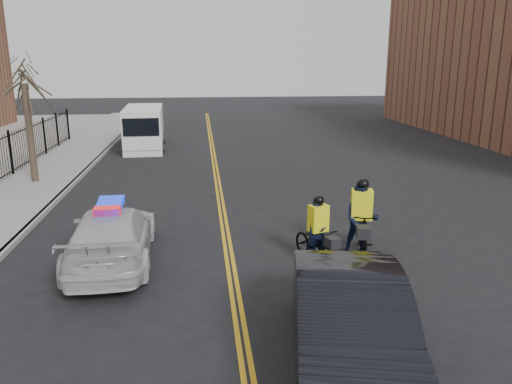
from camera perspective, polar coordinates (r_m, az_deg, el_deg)
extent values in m
plane|color=black|center=(12.31, -2.75, -9.41)|extent=(120.00, 120.00, 0.00)
cube|color=gold|center=(19.86, -4.48, 0.10)|extent=(0.10, 60.00, 0.01)
cube|color=gold|center=(19.87, -4.02, 0.11)|extent=(0.10, 60.00, 0.01)
cube|color=gray|center=(20.98, -25.18, -0.31)|extent=(3.00, 60.00, 0.15)
cube|color=gray|center=(20.54, -21.22, -0.19)|extent=(0.20, 60.00, 0.15)
cylinder|color=#33281E|center=(22.49, -24.42, 6.13)|extent=(0.28, 0.28, 4.00)
imported|color=silver|center=(13.28, -16.15, -4.80)|extent=(2.24, 5.04, 1.44)
cube|color=#0C26CC|center=(13.04, -16.40, -1.49)|extent=(0.66, 1.34, 0.16)
imported|color=black|center=(8.48, 10.79, -15.16)|extent=(2.64, 5.38, 1.70)
cube|color=white|center=(30.10, -12.66, 7.16)|extent=(2.38, 5.75, 2.40)
cube|color=white|center=(27.70, -12.89, 6.06)|extent=(2.08, 0.94, 1.25)
cube|color=black|center=(27.20, -13.01, 7.24)|extent=(1.88, 0.20, 0.94)
cylinder|color=black|center=(28.65, -14.72, 4.96)|extent=(0.30, 0.74, 0.73)
cylinder|color=black|center=(28.53, -10.73, 5.15)|extent=(0.30, 0.74, 0.73)
cylinder|color=black|center=(31.94, -14.21, 5.98)|extent=(0.30, 0.74, 0.73)
cylinder|color=black|center=(31.83, -10.63, 6.15)|extent=(0.30, 0.74, 0.73)
imported|color=black|center=(12.98, 7.03, -5.92)|extent=(1.23, 1.91, 0.95)
imported|color=black|center=(12.86, 7.08, -4.51)|extent=(0.69, 0.57, 1.63)
cube|color=#FDFB16|center=(12.75, 7.13, -2.99)|extent=(0.54, 0.46, 0.68)
sphere|color=black|center=(12.62, 7.20, -0.98)|extent=(0.27, 0.27, 0.27)
cube|color=black|center=(12.41, 8.70, -5.69)|extent=(0.39, 0.42, 0.25)
imported|color=black|center=(13.64, 11.82, -4.46)|extent=(1.01, 2.13, 1.23)
imported|color=#0E1732|center=(13.53, 11.89, -3.11)|extent=(1.06, 0.91, 1.91)
cube|color=#FDFB16|center=(13.41, 11.99, -1.41)|extent=(0.61, 0.48, 0.80)
sphere|color=black|center=(13.27, 12.11, 0.85)|extent=(0.32, 0.32, 0.32)
cube|color=black|center=(12.86, 12.18, -4.51)|extent=(0.42, 0.46, 0.30)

